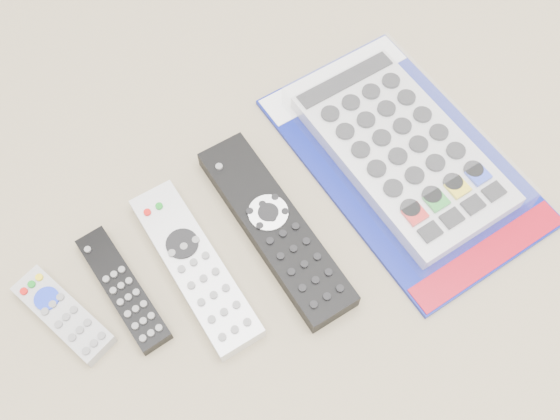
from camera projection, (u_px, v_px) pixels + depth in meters
remote_small_grey at (63, 315)px, 0.70m from camera, size 0.06×0.14×0.02m
remote_slim_black at (123, 289)px, 0.71m from camera, size 0.05×0.16×0.02m
remote_silver_dvd at (195, 267)px, 0.72m from camera, size 0.08×0.23×0.03m
remote_large_black at (275, 227)px, 0.74m from camera, size 0.10×0.27×0.03m
jumbo_remote_packaged at (403, 149)px, 0.79m from camera, size 0.26×0.38×0.05m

